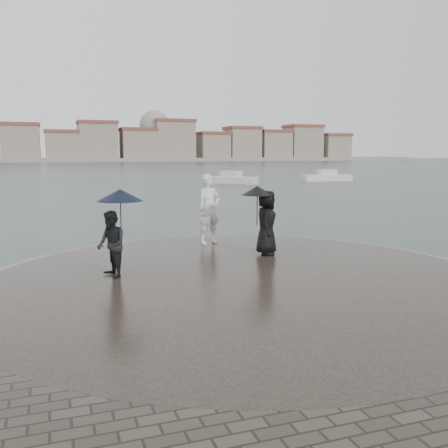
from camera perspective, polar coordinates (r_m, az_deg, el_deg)
name	(u,v)px	position (r m, az deg, el deg)	size (l,w,h in m)	color
ground	(319,349)	(8.69, 10.80, -13.89)	(400.00, 400.00, 0.00)	#2B3835
kerb_ring	(242,287)	(11.63, 2.13, -7.18)	(12.50, 12.50, 0.32)	gray
quay_tip	(242,286)	(11.63, 2.13, -7.08)	(11.90, 11.90, 0.36)	#2D261E
statue	(209,209)	(15.77, -1.71, 1.72)	(0.80, 0.53, 2.19)	white
visitor_left	(114,228)	(11.80, -12.44, -0.46)	(1.18, 1.10, 2.04)	black
visitor_right	(265,216)	(14.10, 4.67, 0.87)	(1.18, 1.09, 1.95)	black
far_skyline	(41,144)	(167.68, -20.21, 8.58)	(260.00, 20.00, 37.00)	gray
boats	(187,183)	(46.23, -4.24, 4.68)	(44.68, 17.15, 1.50)	beige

